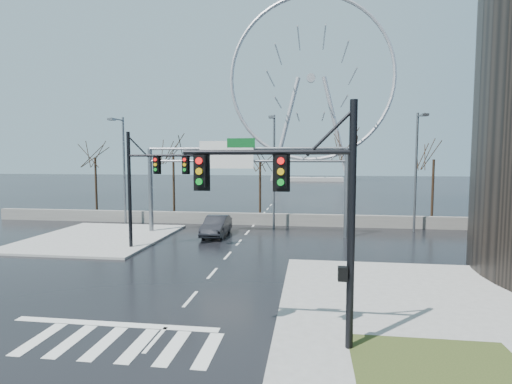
% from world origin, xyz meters
% --- Properties ---
extents(ground, '(260.00, 260.00, 0.00)m').
position_xyz_m(ground, '(0.00, 0.00, 0.00)').
color(ground, black).
rests_on(ground, ground).
extents(sidewalk_right_ext, '(12.00, 10.00, 0.15)m').
position_xyz_m(sidewalk_right_ext, '(10.00, 2.00, 0.07)').
color(sidewalk_right_ext, gray).
rests_on(sidewalk_right_ext, ground).
extents(sidewalk_far, '(10.00, 12.00, 0.15)m').
position_xyz_m(sidewalk_far, '(-11.00, 12.00, 0.07)').
color(sidewalk_far, gray).
rests_on(sidewalk_far, ground).
extents(grass_strip, '(5.00, 4.00, 0.02)m').
position_xyz_m(grass_strip, '(9.00, -5.00, 0.15)').
color(grass_strip, '#2F3C19').
rests_on(grass_strip, sidewalk_near).
extents(barrier_wall, '(52.00, 0.50, 1.10)m').
position_xyz_m(barrier_wall, '(0.00, 20.00, 0.55)').
color(barrier_wall, slate).
rests_on(barrier_wall, ground).
extents(signal_mast_near, '(5.52, 0.41, 8.00)m').
position_xyz_m(signal_mast_near, '(5.14, -4.04, 4.87)').
color(signal_mast_near, black).
rests_on(signal_mast_near, ground).
extents(signal_mast_far, '(4.72, 0.41, 8.00)m').
position_xyz_m(signal_mast_far, '(-5.87, 8.96, 4.83)').
color(signal_mast_far, black).
rests_on(signal_mast_far, ground).
extents(sign_gantry, '(16.36, 0.40, 7.60)m').
position_xyz_m(sign_gantry, '(-0.38, 14.96, 5.18)').
color(sign_gantry, slate).
rests_on(sign_gantry, ground).
extents(streetlight_left, '(0.50, 2.55, 10.00)m').
position_xyz_m(streetlight_left, '(-12.00, 18.16, 5.89)').
color(streetlight_left, slate).
rests_on(streetlight_left, ground).
extents(streetlight_mid, '(0.50, 2.55, 10.00)m').
position_xyz_m(streetlight_mid, '(2.00, 18.16, 5.89)').
color(streetlight_mid, slate).
rests_on(streetlight_mid, ground).
extents(streetlight_right, '(0.50, 2.55, 10.00)m').
position_xyz_m(streetlight_right, '(14.00, 18.16, 5.89)').
color(streetlight_right, slate).
rests_on(streetlight_right, ground).
extents(tree_far_left, '(3.50, 3.50, 7.00)m').
position_xyz_m(tree_far_left, '(-18.00, 24.00, 5.57)').
color(tree_far_left, black).
rests_on(tree_far_left, ground).
extents(tree_left, '(3.75, 3.75, 7.50)m').
position_xyz_m(tree_left, '(-9.00, 23.50, 5.98)').
color(tree_left, black).
rests_on(tree_left, ground).
extents(tree_center, '(3.25, 3.25, 6.50)m').
position_xyz_m(tree_center, '(0.00, 24.50, 5.17)').
color(tree_center, black).
rests_on(tree_center, ground).
extents(tree_right, '(3.90, 3.90, 7.80)m').
position_xyz_m(tree_right, '(9.00, 23.50, 6.22)').
color(tree_right, black).
rests_on(tree_right, ground).
extents(tree_far_right, '(3.40, 3.40, 6.80)m').
position_xyz_m(tree_far_right, '(17.00, 24.00, 5.41)').
color(tree_far_right, black).
rests_on(tree_far_right, ground).
extents(ferris_wheel, '(45.00, 6.00, 50.91)m').
position_xyz_m(ferris_wheel, '(5.00, 95.00, 26.13)').
color(ferris_wheel, gray).
rests_on(ferris_wheel, ground).
extents(car, '(1.71, 4.83, 1.59)m').
position_xyz_m(car, '(-2.27, 14.42, 0.79)').
color(car, black).
rests_on(car, ground).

